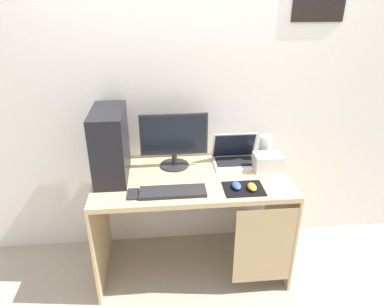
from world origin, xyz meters
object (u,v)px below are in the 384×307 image
laptop (235,157)px  keyboard (173,192)px  speaker (265,148)px  cell_phone (133,194)px  projector (268,162)px  mouse_left (237,186)px  pc_tower (110,144)px  mouse_right (252,187)px  monitor (174,140)px

laptop → keyboard: size_ratio=0.76×
speaker → keyboard: bearing=-149.4°
speaker → cell_phone: (-0.96, -0.41, -0.09)m
speaker → projector: speaker is taller
laptop → mouse_left: size_ratio=3.31×
pc_tower → cell_phone: size_ratio=3.65×
mouse_left → mouse_right: 0.10m
laptop → mouse_right: (0.03, -0.39, -0.03)m
keyboard → mouse_right: bearing=-0.6°
projector → mouse_left: (-0.27, -0.24, -0.04)m
laptop → speaker: laptop is taller
cell_phone → mouse_right: bearing=-1.0°
laptop → cell_phone: 0.82m
speaker → cell_phone: size_ratio=1.46×
speaker → cell_phone: 1.05m
speaker → cell_phone: speaker is taller
monitor → projector: (0.66, -0.11, -0.15)m
speaker → projector: bearing=-97.1°
projector → cell_phone: (-0.94, -0.25, -0.05)m
laptop → speaker: 0.24m
keyboard → mouse_right: mouse_right is taller
laptop → speaker: (0.23, 0.03, 0.05)m
projector → keyboard: projector is taller
monitor → keyboard: size_ratio=1.13×
speaker → mouse_left: (-0.29, -0.40, -0.07)m
speaker → mouse_left: 0.50m
cell_phone → pc_tower: bearing=119.5°
monitor → projector: monitor is taller
mouse_left → keyboard: bearing=-177.2°
laptop → monitor: bearing=-178.0°
mouse_left → cell_phone: bearing=-179.0°
mouse_right → cell_phone: mouse_right is taller
projector → mouse_left: projector is taller
speaker → mouse_right: (-0.20, -0.42, -0.07)m
monitor → cell_phone: 0.50m
projector → cell_phone: size_ratio=1.54×
pc_tower → monitor: pc_tower is taller
mouse_right → laptop: bearing=94.8°
laptop → keyboard: (-0.47, -0.39, -0.04)m
pc_tower → mouse_left: bearing=-17.0°
speaker → projector: size_ratio=0.95×
mouse_left → pc_tower: bearing=163.0°
mouse_right → pc_tower: bearing=163.3°
monitor → mouse_left: size_ratio=4.94×
cell_phone → mouse_left: bearing=1.0°
cell_phone → keyboard: bearing=-1.9°
monitor → mouse_left: 0.55m
projector → laptop: bearing=149.1°
pc_tower → mouse_right: bearing=-16.7°
pc_tower → mouse_left: pc_tower is taller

